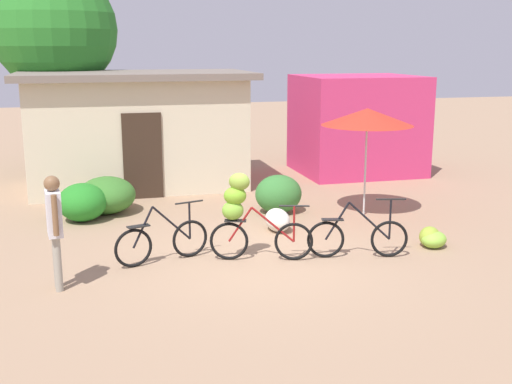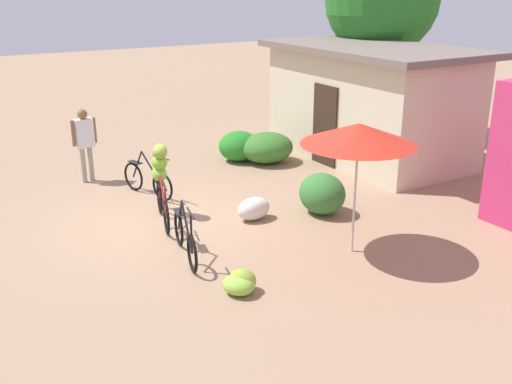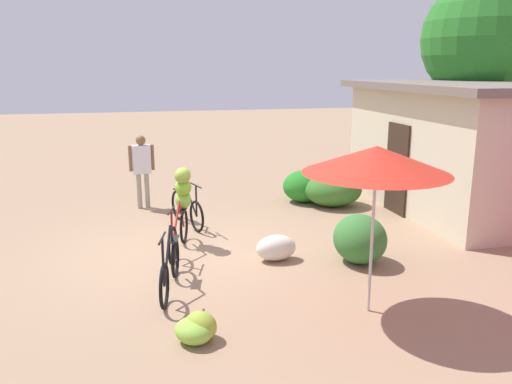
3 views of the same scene
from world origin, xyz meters
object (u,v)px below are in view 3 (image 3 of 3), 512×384
market_umbrella (376,160)px  banana_pile_on_ground (197,329)px  bicycle_leftmost (187,209)px  tree_behind_building (486,40)px  bicycle_near_pile (182,203)px  bicycle_center_loaded (170,269)px  produce_sack (276,248)px  building_low (455,146)px  person_vendor (142,164)px

market_umbrella → banana_pile_on_ground: bearing=-83.8°
bicycle_leftmost → tree_behind_building: bearing=102.7°
bicycle_near_pile → bicycle_center_loaded: bicycle_near_pile is taller
banana_pile_on_ground → produce_sack: size_ratio=0.96×
market_umbrella → bicycle_leftmost: (-4.45, -1.95, -1.72)m
bicycle_leftmost → building_low: bearing=89.1°
bicycle_leftmost → person_vendor: (-1.62, -0.83, 0.69)m
market_umbrella → banana_pile_on_ground: (0.25, -2.35, -1.91)m
banana_pile_on_ground → person_vendor: person_vendor is taller
market_umbrella → bicycle_near_pile: (-3.12, -2.18, -1.23)m
building_low → bicycle_near_pile: bearing=-78.9°
tree_behind_building → bicycle_leftmost: 8.95m
bicycle_center_loaded → person_vendor: 4.87m
tree_behind_building → bicycle_near_pile: (3.14, -8.25, -3.05)m
bicycle_near_pile → produce_sack: size_ratio=2.38×
banana_pile_on_ground → bicycle_near_pile: bearing=177.0°
building_low → produce_sack: size_ratio=8.10×
building_low → produce_sack: (2.25, -4.83, -1.23)m
bicycle_near_pile → produce_sack: bicycle_near_pile is taller
building_low → market_umbrella: building_low is taller
tree_behind_building → market_umbrella: tree_behind_building is taller
bicycle_leftmost → produce_sack: 2.66m
bicycle_leftmost → person_vendor: person_vendor is taller
produce_sack → person_vendor: bearing=-152.3°
bicycle_leftmost → bicycle_center_loaded: size_ratio=0.95×
bicycle_center_loaded → person_vendor: size_ratio=0.99×
bicycle_near_pile → tree_behind_building: bearing=110.8°
building_low → person_vendor: 7.14m
tree_behind_building → person_vendor: 9.31m
bicycle_near_pile → banana_pile_on_ground: (3.38, -0.17, -0.67)m
building_low → produce_sack: building_low is taller
building_low → bicycle_leftmost: (-0.10, -6.08, -1.10)m
tree_behind_building → produce_sack: size_ratio=7.93×
market_umbrella → bicycle_center_loaded: 3.32m
building_low → produce_sack: bearing=-65.1°
tree_behind_building → market_umbrella: 8.91m
tree_behind_building → bicycle_center_loaded: (5.01, -8.62, -3.53)m
bicycle_leftmost → banana_pile_on_ground: size_ratio=2.36×
bicycle_center_loaded → produce_sack: (-0.86, 1.85, -0.13)m
bicycle_leftmost → produce_sack: (2.34, 1.25, -0.13)m
bicycle_leftmost → bicycle_near_pile: (1.33, -0.22, 0.48)m
bicycle_center_loaded → banana_pile_on_ground: 1.53m
tree_behind_building → person_vendor: tree_behind_building is taller
tree_behind_building → banana_pile_on_ground: size_ratio=8.27×
market_umbrella → bicycle_center_loaded: bearing=-116.2°
person_vendor → produce_sack: bearing=27.7°
bicycle_leftmost → banana_pile_on_ground: (4.71, -0.40, -0.19)m
market_umbrella → bicycle_leftmost: size_ratio=1.42×
produce_sack → person_vendor: size_ratio=0.41×
bicycle_near_pile → market_umbrella: bearing=34.9°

